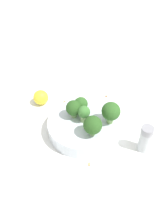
% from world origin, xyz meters
% --- Properties ---
extents(ground_plane, '(3.00, 3.00, 0.00)m').
position_xyz_m(ground_plane, '(0.00, 0.00, 0.00)').
color(ground_plane, white).
extents(bowl, '(0.20, 0.20, 0.04)m').
position_xyz_m(bowl, '(0.00, 0.00, 0.02)').
color(bowl, silver).
rests_on(bowl, ground_plane).
extents(broccoli_floret_0, '(0.03, 0.03, 0.05)m').
position_xyz_m(broccoli_floret_0, '(0.00, -0.00, 0.07)').
color(broccoli_floret_0, '#7A9E5B').
rests_on(broccoli_floret_0, bowl).
extents(broccoli_floret_1, '(0.05, 0.05, 0.06)m').
position_xyz_m(broccoli_floret_1, '(-0.00, 0.05, 0.07)').
color(broccoli_floret_1, '#84AD66').
rests_on(broccoli_floret_1, bowl).
extents(broccoli_floret_2, '(0.04, 0.04, 0.05)m').
position_xyz_m(broccoli_floret_2, '(-0.01, -0.03, 0.07)').
color(broccoli_floret_2, '#84AD66').
rests_on(broccoli_floret_2, bowl).
extents(broccoli_floret_3, '(0.05, 0.05, 0.06)m').
position_xyz_m(broccoli_floret_3, '(-0.06, 0.03, 0.08)').
color(broccoli_floret_3, '#84AD66').
rests_on(broccoli_floret_3, bowl).
extents(broccoli_floret_4, '(0.04, 0.04, 0.05)m').
position_xyz_m(broccoli_floret_4, '(0.02, -0.03, 0.07)').
color(broccoli_floret_4, '#84AD66').
rests_on(broccoli_floret_4, bowl).
extents(pepper_shaker, '(0.03, 0.03, 0.08)m').
position_xyz_m(pepper_shaker, '(-0.11, 0.12, 0.04)').
color(pepper_shaker, '#B2B7BC').
rests_on(pepper_shaker, ground_plane).
extents(lemon_wedge, '(0.05, 0.05, 0.05)m').
position_xyz_m(lemon_wedge, '(0.08, -0.16, 0.02)').
color(lemon_wedge, yellow).
rests_on(lemon_wedge, ground_plane).
extents(almond_crumb_0, '(0.01, 0.01, 0.01)m').
position_xyz_m(almond_crumb_0, '(-0.13, -0.11, 0.00)').
color(almond_crumb_0, olive).
rests_on(almond_crumb_0, ground_plane).
extents(almond_crumb_1, '(0.01, 0.01, 0.01)m').
position_xyz_m(almond_crumb_1, '(0.01, -0.14, 0.00)').
color(almond_crumb_1, olive).
rests_on(almond_crumb_1, ground_plane).
extents(almond_crumb_2, '(0.01, 0.01, 0.01)m').
position_xyz_m(almond_crumb_2, '(0.03, 0.11, 0.00)').
color(almond_crumb_2, tan).
rests_on(almond_crumb_2, ground_plane).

